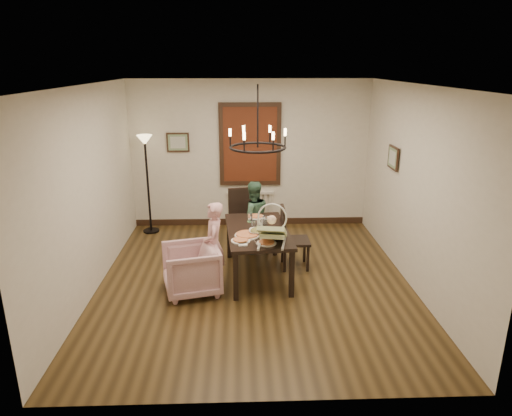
{
  "coord_description": "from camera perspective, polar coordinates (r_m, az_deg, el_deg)",
  "views": [
    {
      "loc": [
        -0.2,
        -6.06,
        3.08
      ],
      "look_at": [
        0.03,
        0.26,
        1.05
      ],
      "focal_mm": 32.0,
      "sensor_mm": 36.0,
      "label": 1
    }
  ],
  "objects": [
    {
      "name": "dining_table",
      "position": [
        6.73,
        0.2,
        -3.39
      ],
      "size": [
        1.0,
        1.63,
        0.73
      ],
      "rotation": [
        0.0,
        0.0,
        0.08
      ],
      "color": "black",
      "rests_on": "room_shell"
    },
    {
      "name": "drinking_glass",
      "position": [
        6.69,
        -0.32,
        -2.14
      ],
      "size": [
        0.07,
        0.07,
        0.14
      ],
      "primitive_type": "cylinder",
      "color": "silver",
      "rests_on": "dining_table"
    },
    {
      "name": "chandelier",
      "position": [
        6.38,
        0.21,
        7.58
      ],
      "size": [
        0.8,
        0.8,
        0.04
      ],
      "primitive_type": "torus",
      "color": "black",
      "rests_on": "room_shell"
    },
    {
      "name": "window_blinds",
      "position": [
        8.65,
        -0.74,
        7.92
      ],
      "size": [
        1.0,
        0.03,
        1.4
      ],
      "primitive_type": "cube",
      "color": "maroon",
      "rests_on": "room_shell"
    },
    {
      "name": "chair_right",
      "position": [
        7.09,
        4.93,
        -3.68
      ],
      "size": [
        0.44,
        0.44,
        0.99
      ],
      "primitive_type": null,
      "rotation": [
        0.0,
        0.0,
        1.58
      ],
      "color": "black",
      "rests_on": "room_shell"
    },
    {
      "name": "elderly_woman",
      "position": [
        6.53,
        -5.28,
        -5.46
      ],
      "size": [
        0.26,
        0.38,
        1.03
      ],
      "primitive_type": "imported",
      "rotation": [
        0.0,
        0.0,
        -1.54
      ],
      "color": "#E6A2A6",
      "rests_on": "room_shell"
    },
    {
      "name": "floor_lamp",
      "position": [
        8.66,
        -13.35,
        2.71
      ],
      "size": [
        0.3,
        0.3,
        1.8
      ],
      "primitive_type": null,
      "color": "black",
      "rests_on": "room_shell"
    },
    {
      "name": "picture_back",
      "position": [
        8.73,
        -9.73,
        8.09
      ],
      "size": [
        0.42,
        0.03,
        0.36
      ],
      "primitive_type": "cube",
      "color": "black",
      "rests_on": "room_shell"
    },
    {
      "name": "radiator",
      "position": [
        8.97,
        -0.71,
        0.05
      ],
      "size": [
        0.92,
        0.12,
        0.62
      ],
      "primitive_type": null,
      "color": "silver",
      "rests_on": "room_shell"
    },
    {
      "name": "salad_bowl",
      "position": [
        6.52,
        0.21,
        -2.95
      ],
      "size": [
        0.3,
        0.3,
        0.08
      ],
      "primitive_type": "imported",
      "color": "white",
      "rests_on": "dining_table"
    },
    {
      "name": "pizza_platter",
      "position": [
        6.45,
        -1.11,
        -3.38
      ],
      "size": [
        0.36,
        0.36,
        0.04
      ],
      "primitive_type": "cylinder",
      "color": "tan",
      "rests_on": "dining_table"
    },
    {
      "name": "room_shell",
      "position": [
        6.65,
        -0.31,
        3.14
      ],
      "size": [
        4.51,
        5.0,
        2.81
      ],
      "color": "#523B1C",
      "rests_on": "ground"
    },
    {
      "name": "picture_right",
      "position": [
        7.5,
        16.78,
        6.04
      ],
      "size": [
        0.03,
        0.42,
        0.36
      ],
      "primitive_type": "cube",
      "rotation": [
        0.0,
        0.0,
        1.57
      ],
      "color": "black",
      "rests_on": "room_shell"
    },
    {
      "name": "baby_bouncer",
      "position": [
        6.14,
        2.07,
        -2.78
      ],
      "size": [
        0.52,
        0.65,
        0.38
      ],
      "primitive_type": null,
      "rotation": [
        0.0,
        0.0,
        -0.18
      ],
      "color": "beige",
      "rests_on": "dining_table"
    },
    {
      "name": "seated_man",
      "position": [
        7.61,
        -0.4,
        -1.94
      ],
      "size": [
        0.59,
        0.51,
        1.02
      ],
      "primitive_type": "imported",
      "rotation": [
        0.0,
        0.0,
        3.42
      ],
      "color": "#3C644B",
      "rests_on": "room_shell"
    },
    {
      "name": "armchair",
      "position": [
        6.43,
        -8.1,
        -7.6
      ],
      "size": [
        0.91,
        0.9,
        0.69
      ],
      "primitive_type": "imported",
      "rotation": [
        0.0,
        0.0,
        -1.33
      ],
      "color": "beige",
      "rests_on": "room_shell"
    },
    {
      "name": "chair_far",
      "position": [
        7.84,
        -1.61,
        -1.37
      ],
      "size": [
        0.52,
        0.52,
        1.02
      ],
      "primitive_type": null,
      "rotation": [
        0.0,
        0.0,
        0.17
      ],
      "color": "black",
      "rests_on": "room_shell"
    }
  ]
}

